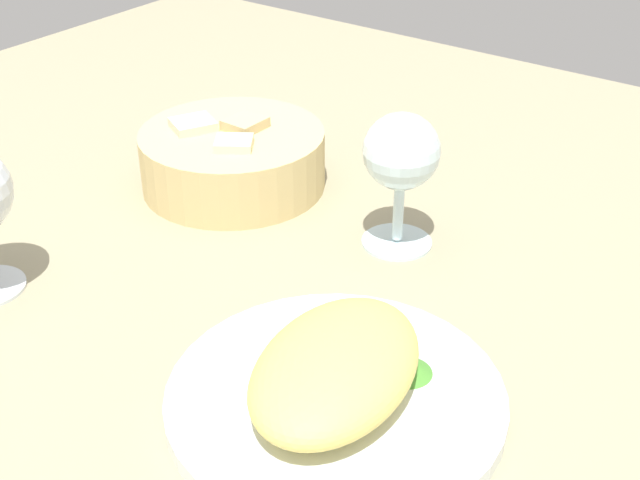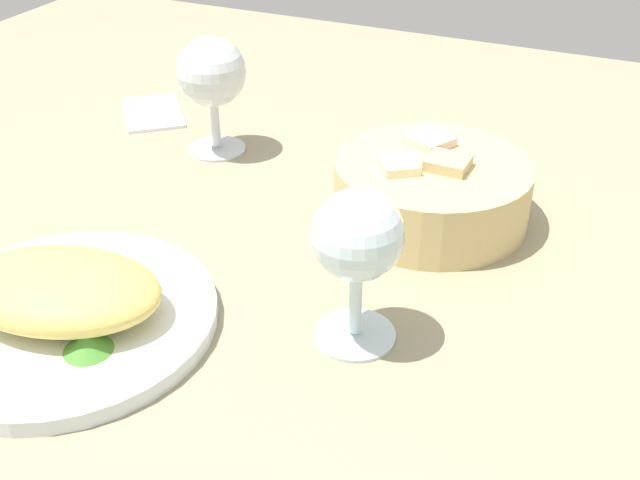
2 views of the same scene
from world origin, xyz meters
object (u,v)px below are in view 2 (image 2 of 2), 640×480
bread_basket (431,189)px  wine_glass_near (357,243)px  wine_glass_far (212,76)px  plate (66,318)px  folded_napkin (153,111)px

bread_basket → wine_glass_near: 20.78cm
wine_glass_far → wine_glass_near: bearing=-42.2°
plate → folded_napkin: bearing=115.4°
wine_glass_near → bread_basket: bearing=90.4°
bread_basket → wine_glass_far: wine_glass_far is taller
bread_basket → wine_glass_near: bearing=-89.6°
bread_basket → folded_napkin: bread_basket is taller
wine_glass_far → plate: bearing=-80.5°
bread_basket → wine_glass_near: (0.15, -20.02, 5.57)cm
plate → wine_glass_far: wine_glass_far is taller
wine_glass_near → folded_napkin: size_ratio=1.18×
plate → bread_basket: size_ratio=1.28×
plate → wine_glass_far: (-5.51, 32.94, 8.23)cm
wine_glass_near → wine_glass_far: (-27.20, 24.65, 0.16)cm
plate → bread_basket: (21.54, 28.31, 2.50)cm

